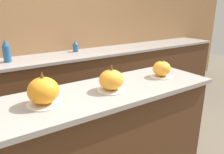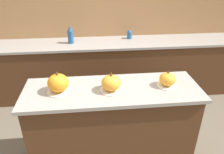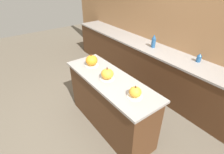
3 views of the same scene
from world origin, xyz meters
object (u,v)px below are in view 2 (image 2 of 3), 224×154
pumpkin_cake_center (111,83)px  bottle_short (129,34)px  pumpkin_cake_left (58,84)px  pumpkin_cake_right (168,80)px  bottle_tall (70,35)px

pumpkin_cake_center → bottle_short: pumpkin_cake_center is taller
pumpkin_cake_left → bottle_short: size_ratio=1.46×
pumpkin_cake_left → pumpkin_cake_center: pumpkin_cake_left is taller
pumpkin_cake_right → bottle_tall: 1.76m
pumpkin_cake_center → pumpkin_cake_right: size_ratio=1.07×
pumpkin_cake_left → bottle_tall: size_ratio=0.83×
pumpkin_cake_right → bottle_tall: bottle_tall is taller
pumpkin_cake_right → bottle_short: 1.58m
pumpkin_cake_center → pumpkin_cake_left: bearing=176.7°
pumpkin_cake_right → bottle_tall: bearing=124.8°
bottle_tall → bottle_short: bottle_tall is taller
pumpkin_cake_left → pumpkin_cake_center: size_ratio=1.06×
pumpkin_cake_center → bottle_tall: bearing=107.4°
pumpkin_cake_center → bottle_tall: (-0.46, 1.47, 0.02)m
pumpkin_cake_center → bottle_short: 1.67m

